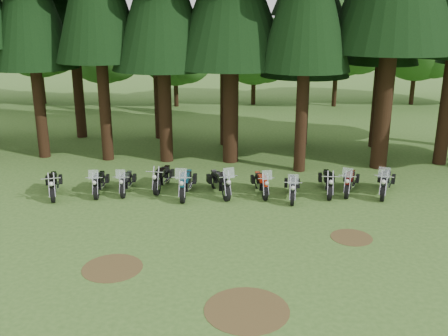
% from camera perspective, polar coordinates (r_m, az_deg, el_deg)
% --- Properties ---
extents(ground, '(120.00, 120.00, 0.00)m').
position_cam_1_polar(ground, '(16.73, -0.75, -8.34)').
color(ground, '#3A6123').
rests_on(ground, ground).
extents(decid_1, '(7.91, 7.69, 9.88)m').
position_cam_1_polar(decid_1, '(44.24, -20.30, 14.34)').
color(decid_1, '#321E10').
rests_on(decid_1, ground).
extents(decid_2, '(6.72, 6.53, 8.40)m').
position_cam_1_polar(decid_2, '(41.51, -13.44, 13.58)').
color(decid_2, '#321E10').
rests_on(decid_2, ground).
extents(decid_3, '(6.12, 5.95, 7.65)m').
position_cam_1_polar(decid_3, '(40.69, -5.29, 13.27)').
color(decid_3, '#321E10').
rests_on(decid_3, ground).
extents(decid_4, '(5.93, 5.76, 7.41)m').
position_cam_1_polar(decid_4, '(41.50, 3.83, 13.18)').
color(decid_4, '#321E10').
rests_on(decid_4, ground).
extents(decid_5, '(8.45, 8.21, 10.56)m').
position_cam_1_polar(decid_5, '(41.45, 13.56, 15.34)').
color(decid_5, '#321E10').
rests_on(decid_5, ground).
extents(decid_6, '(7.06, 6.86, 8.82)m').
position_cam_1_polar(decid_6, '(44.35, 21.75, 13.38)').
color(decid_6, '#321E10').
rests_on(decid_6, ground).
extents(dirt_patch_0, '(1.80, 1.80, 0.01)m').
position_cam_1_polar(dirt_patch_0, '(15.44, -12.64, -11.07)').
color(dirt_patch_0, '#4C3D1E').
rests_on(dirt_patch_0, ground).
extents(dirt_patch_1, '(1.40, 1.40, 0.01)m').
position_cam_1_polar(dirt_patch_1, '(17.51, 14.36, -7.68)').
color(dirt_patch_1, '#4C3D1E').
rests_on(dirt_patch_1, ground).
extents(dirt_patch_2, '(2.20, 2.20, 0.01)m').
position_cam_1_polar(dirt_patch_2, '(13.20, 2.61, -15.88)').
color(dirt_patch_2, '#4C3D1E').
rests_on(dirt_patch_2, ground).
extents(motorcycle_0, '(0.86, 2.19, 0.92)m').
position_cam_1_polar(motorcycle_0, '(21.75, -18.92, -1.84)').
color(motorcycle_0, black).
rests_on(motorcycle_0, ground).
extents(motorcycle_1, '(0.52, 2.13, 1.34)m').
position_cam_1_polar(motorcycle_1, '(21.50, -14.07, -1.69)').
color(motorcycle_1, black).
rests_on(motorcycle_1, ground).
extents(motorcycle_2, '(0.39, 2.06, 1.30)m').
position_cam_1_polar(motorcycle_2, '(21.39, -11.11, -1.63)').
color(motorcycle_2, black).
rests_on(motorcycle_2, ground).
extents(motorcycle_3, '(0.42, 2.27, 0.92)m').
position_cam_1_polar(motorcycle_3, '(21.57, -7.09, -1.17)').
color(motorcycle_3, black).
rests_on(motorcycle_3, ground).
extents(motorcycle_4, '(0.46, 2.44, 1.54)m').
position_cam_1_polar(motorcycle_4, '(20.63, -4.39, -1.82)').
color(motorcycle_4, black).
rests_on(motorcycle_4, ground).
extents(motorcycle_5, '(1.13, 2.30, 1.49)m').
position_cam_1_polar(motorcycle_5, '(20.70, -0.44, -1.74)').
color(motorcycle_5, black).
rests_on(motorcycle_5, ground).
extents(motorcycle_6, '(0.67, 2.15, 1.35)m').
position_cam_1_polar(motorcycle_6, '(20.83, 4.28, -1.81)').
color(motorcycle_6, black).
rests_on(motorcycle_6, ground).
extents(motorcycle_7, '(0.46, 2.18, 1.37)m').
position_cam_1_polar(motorcycle_7, '(20.43, 7.80, -2.29)').
color(motorcycle_7, black).
rests_on(motorcycle_7, ground).
extents(motorcycle_8, '(0.36, 2.26, 0.92)m').
position_cam_1_polar(motorcycle_8, '(21.28, 11.77, -1.67)').
color(motorcycle_8, black).
rests_on(motorcycle_8, ground).
extents(motorcycle_9, '(0.93, 2.17, 1.38)m').
position_cam_1_polar(motorcycle_9, '(21.58, 14.16, -1.59)').
color(motorcycle_9, black).
rests_on(motorcycle_9, ground).
extents(motorcycle_10, '(1.07, 2.35, 1.51)m').
position_cam_1_polar(motorcycle_10, '(21.75, 17.93, -1.65)').
color(motorcycle_10, black).
rests_on(motorcycle_10, ground).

